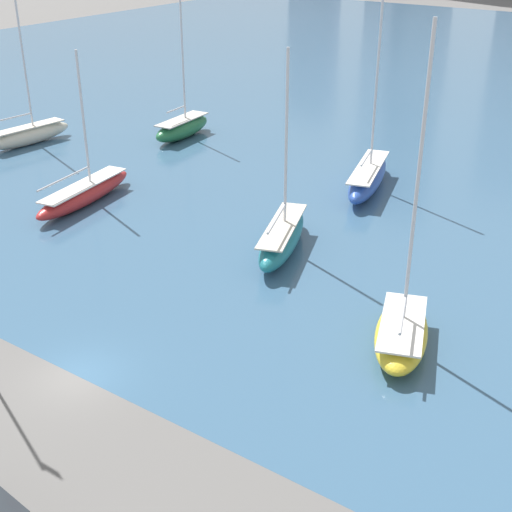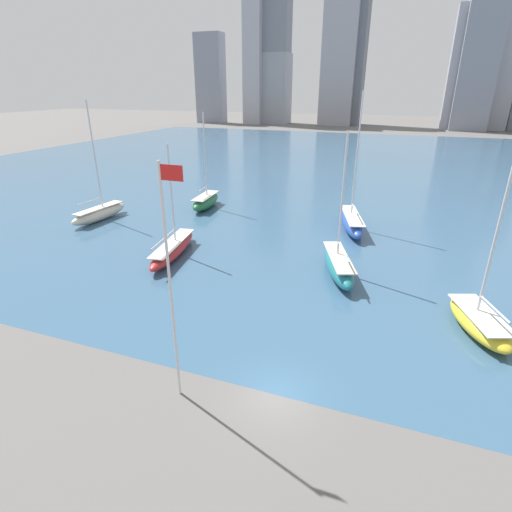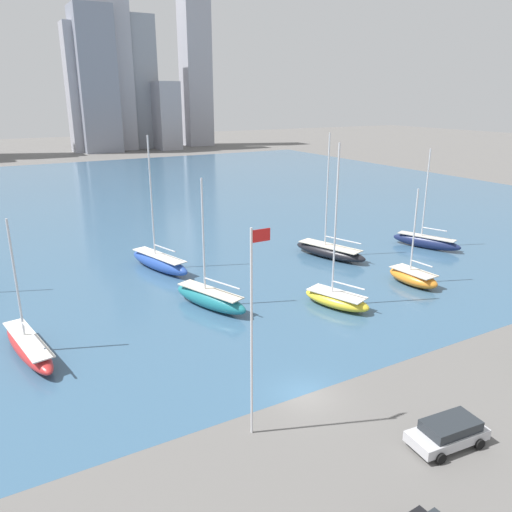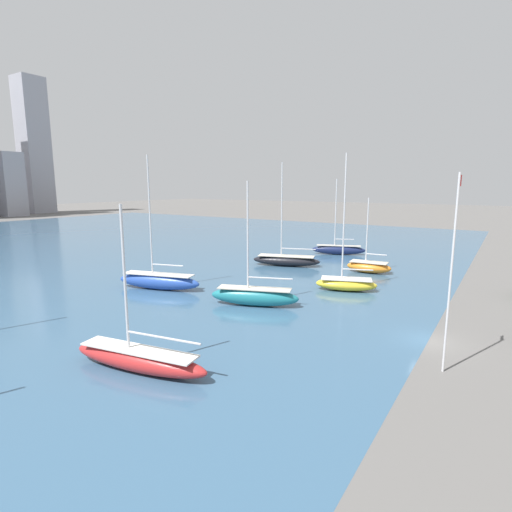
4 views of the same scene
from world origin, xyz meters
name	(u,v)px [view 3 (image 3 of 4)]	position (x,y,z in m)	size (l,w,h in m)	color
ground_plane	(305,395)	(0.00, 0.00, 0.00)	(500.00, 500.00, 0.00)	#605E5B
harbor_water	(87,207)	(0.00, 70.00, 0.00)	(180.00, 140.00, 0.00)	#385B7A
flag_pole	(252,329)	(-5.04, -1.72, 6.91)	(1.24, 0.14, 12.83)	silver
distant_city_skyline	(3,75)	(-3.70, 170.93, 26.26)	(163.03, 23.15, 72.16)	gray
sailboat_orange	(413,277)	(22.27, 11.56, 0.87)	(2.97, 6.26, 10.39)	orange
sailboat_yellow	(336,298)	(11.26, 10.85, 0.88)	(4.77, 7.40, 15.57)	yellow
sailboat_blue	(159,262)	(-0.05, 29.60, 1.04)	(4.88, 10.55, 15.44)	#284CA8
sailboat_black	(330,251)	(20.28, 23.60, 0.90)	(5.59, 10.53, 15.39)	black
sailboat_teal	(210,298)	(0.55, 16.62, 1.01)	(5.01, 9.18, 12.48)	#1E757F
sailboat_red	(28,346)	(-15.71, 15.18, 0.83)	(3.62, 10.49, 10.91)	#B72828
sailboat_navy	(426,241)	(34.14, 20.60, 0.94)	(4.98, 9.26, 13.14)	#19234C
parked_wagon_silver	(448,432)	(4.34, -8.28, 0.83)	(4.89, 2.73, 1.54)	#B7B7BC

